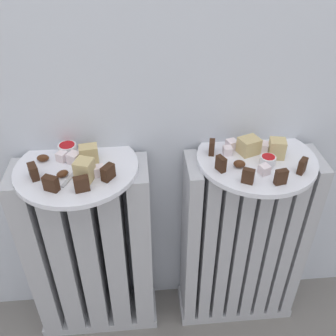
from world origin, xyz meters
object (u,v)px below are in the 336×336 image
(plate_right, at_px, (256,159))
(jam_bowl_right, at_px, (268,160))
(plate_left, at_px, (77,168))
(jam_bowl_left, at_px, (68,148))
(radiator_left, at_px, (92,255))
(fork, at_px, (75,173))
(radiator_right, at_px, (242,244))

(plate_right, bearing_deg, jam_bowl_right, -68.45)
(plate_right, distance_m, jam_bowl_right, 0.04)
(plate_left, xyz_separation_m, jam_bowl_left, (-0.02, 0.05, 0.02))
(radiator_left, height_order, fork, fork)
(plate_right, height_order, fork, fork)
(radiator_right, bearing_deg, plate_right, -135.00)
(jam_bowl_left, distance_m, fork, 0.09)
(plate_right, height_order, jam_bowl_right, jam_bowl_right)
(radiator_left, height_order, plate_left, plate_left)
(radiator_right, height_order, plate_left, plate_left)
(radiator_right, height_order, fork, fork)
(radiator_left, xyz_separation_m, plate_left, (0.00, -0.00, 0.30))
(plate_left, height_order, jam_bowl_left, jam_bowl_left)
(jam_bowl_left, height_order, jam_bowl_right, same)
(plate_left, bearing_deg, jam_bowl_left, 114.49)
(plate_right, distance_m, jam_bowl_left, 0.45)
(plate_left, relative_size, plate_right, 1.00)
(jam_bowl_right, xyz_separation_m, fork, (-0.44, 0.01, -0.01))
(fork, bearing_deg, plate_right, 3.89)
(radiator_left, relative_size, jam_bowl_left, 12.95)
(radiator_left, xyz_separation_m, fork, (-0.00, -0.03, 0.30))
(radiator_left, relative_size, jam_bowl_right, 15.93)
(jam_bowl_right, bearing_deg, plate_left, 175.31)
(plate_left, relative_size, fork, 3.18)
(radiator_left, xyz_separation_m, plate_right, (0.42, -0.00, 0.30))
(plate_left, bearing_deg, fork, -91.78)
(radiator_right, xyz_separation_m, plate_left, (-0.42, -0.00, 0.30))
(jam_bowl_left, bearing_deg, radiator_right, -6.91)
(radiator_left, bearing_deg, radiator_right, 0.00)
(plate_right, bearing_deg, fork, -176.11)
(fork, bearing_deg, radiator_right, 3.89)
(plate_left, height_order, plate_right, same)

